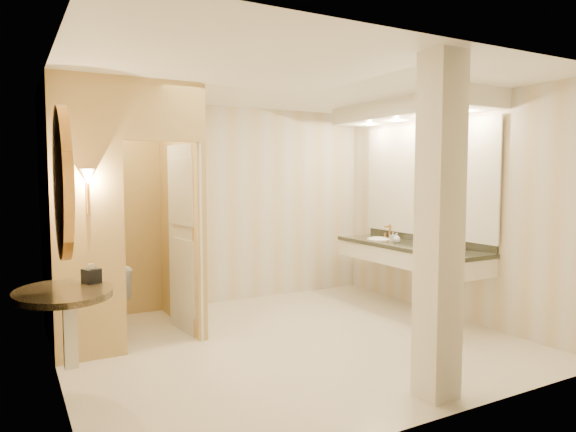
{
  "coord_description": "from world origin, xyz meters",
  "views": [
    {
      "loc": [
        -2.6,
        -4.61,
        1.76
      ],
      "look_at": [
        0.06,
        0.2,
        1.32
      ],
      "focal_mm": 32.0,
      "sensor_mm": 36.0,
      "label": 1
    }
  ],
  "objects": [
    {
      "name": "floor",
      "position": [
        0.0,
        0.0,
        0.0
      ],
      "size": [
        4.5,
        4.5,
        0.0
      ],
      "primitive_type": "plane",
      "color": "beige",
      "rests_on": "ground"
    },
    {
      "name": "ceiling",
      "position": [
        0.0,
        0.0,
        2.7
      ],
      "size": [
        4.5,
        4.5,
        0.0
      ],
      "primitive_type": "plane",
      "rotation": [
        3.14,
        0.0,
        0.0
      ],
      "color": "white",
      "rests_on": "wall_back"
    },
    {
      "name": "wall_back",
      "position": [
        0.0,
        2.0,
        1.35
      ],
      "size": [
        4.5,
        0.02,
        2.7
      ],
      "primitive_type": "cube",
      "color": "beige",
      "rests_on": "floor"
    },
    {
      "name": "wall_front",
      "position": [
        0.0,
        -2.0,
        1.35
      ],
      "size": [
        4.5,
        0.02,
        2.7
      ],
      "primitive_type": "cube",
      "color": "beige",
      "rests_on": "floor"
    },
    {
      "name": "wall_left",
      "position": [
        -2.25,
        0.0,
        1.35
      ],
      "size": [
        0.02,
        4.0,
        2.7
      ],
      "primitive_type": "cube",
      "color": "beige",
      "rests_on": "floor"
    },
    {
      "name": "wall_right",
      "position": [
        2.25,
        0.0,
        1.35
      ],
      "size": [
        0.02,
        4.0,
        2.7
      ],
      "primitive_type": "cube",
      "color": "beige",
      "rests_on": "floor"
    },
    {
      "name": "toilet_closet",
      "position": [
        -1.11,
        0.97,
        1.39
      ],
      "size": [
        1.5,
        1.55,
        2.7
      ],
      "color": "tan",
      "rests_on": "floor"
    },
    {
      "name": "wall_sconce",
      "position": [
        -1.93,
        0.43,
        1.73
      ],
      "size": [
        0.14,
        0.14,
        0.42
      ],
      "color": "#CD8B41",
      "rests_on": "toilet_closet"
    },
    {
      "name": "vanity",
      "position": [
        1.98,
        0.39,
        1.63
      ],
      "size": [
        0.75,
        2.47,
        2.09
      ],
      "color": "silver",
      "rests_on": "floor"
    },
    {
      "name": "console_shelf",
      "position": [
        -2.21,
        -0.34,
        1.34
      ],
      "size": [
        0.91,
        0.91,
        1.91
      ],
      "color": "black",
      "rests_on": "floor"
    },
    {
      "name": "pillar",
      "position": [
        0.35,
        -1.71,
        1.35
      ],
      "size": [
        0.28,
        0.28,
        2.7
      ],
      "primitive_type": "cube",
      "color": "silver",
      "rests_on": "floor"
    },
    {
      "name": "tissue_box",
      "position": [
        -2.0,
        -0.18,
        0.94
      ],
      "size": [
        0.16,
        0.16,
        0.12
      ],
      "primitive_type": "cube",
      "rotation": [
        0.0,
        0.0,
        0.41
      ],
      "color": "black",
      "rests_on": "console_shelf"
    },
    {
      "name": "toilet",
      "position": [
        -1.72,
        1.31,
        0.39
      ],
      "size": [
        0.6,
        0.85,
        0.79
      ],
      "primitive_type": "imported",
      "rotation": [
        0.0,
        0.0,
        3.36
      ],
      "color": "white",
      "rests_on": "floor"
    },
    {
      "name": "soap_bottle_a",
      "position": [
        1.95,
        0.7,
        0.94
      ],
      "size": [
        0.06,
        0.06,
        0.13
      ],
      "primitive_type": "imported",
      "rotation": [
        0.0,
        0.0,
        -0.11
      ],
      "color": "beige",
      "rests_on": "vanity"
    },
    {
      "name": "soap_bottle_b",
      "position": [
        1.88,
        0.55,
        0.94
      ],
      "size": [
        0.14,
        0.14,
        0.13
      ],
      "primitive_type": "imported",
      "rotation": [
        0.0,
        0.0,
        0.42
      ],
      "color": "silver",
      "rests_on": "vanity"
    },
    {
      "name": "soap_bottle_c",
      "position": [
        1.84,
        0.08,
        0.97
      ],
      "size": [
        0.1,
        0.1,
        0.2
      ],
      "primitive_type": "imported",
      "rotation": [
        0.0,
        0.0,
        -0.37
      ],
      "color": "#C6B28C",
      "rests_on": "vanity"
    }
  ]
}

